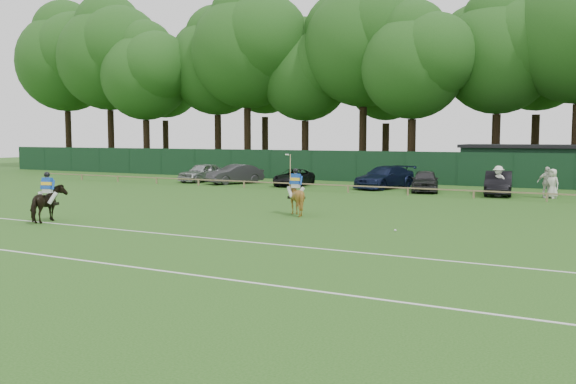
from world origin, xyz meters
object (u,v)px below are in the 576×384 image
Objects in this scene: hatch_grey at (425,181)px; spectator_right at (552,184)px; sedan_grey at (235,174)px; suv_black at (294,177)px; horse_chestnut at (296,198)px; horse_dark at (48,204)px; estate_black at (498,183)px; polo_ball at (395,230)px; utility_shed at (519,164)px; spectator_left at (498,181)px; sedan_silver at (202,172)px; spectator_mid at (546,182)px; sedan_navy at (385,177)px.

spectator_right is at bearing -19.88° from hatch_grey.
sedan_grey is 14.83m from hatch_grey.
horse_chestnut is at bearing -69.09° from suv_black.
spectator_right reaches higher than sedan_grey.
horse_dark is at bearing -102.13° from spectator_right.
sedan_grey is (-4.44, 21.53, -0.05)m from horse_dark.
hatch_grey is at bearing 170.57° from estate_black.
hatch_grey is 17.67m from polo_ball.
horse_chestnut is 24.68m from utility_shed.
spectator_right is 0.21× the size of utility_shed.
horse_dark is at bearing -103.27° from spectator_left.
polo_ball is at bearing -32.04° from sedan_silver.
horse_dark is 0.42× the size of sedan_grey.
spectator_mid reaches higher than spectator_right.
horse_dark is 26.33m from estate_black.
sedan_silver reaches higher than estate_black.
hatch_grey is at bearing 6.00° from sedan_silver.
utility_shed is at bearing 24.27° from suv_black.
sedan_grey is 0.83× the size of sedan_navy.
spectator_mid is (22.31, -0.49, 0.19)m from sedan_grey.
sedan_navy is 8.25m from spectator_left.
hatch_grey is 2.41× the size of spectator_right.
hatch_grey is at bearing 25.69° from sedan_grey.
horse_dark is 1.07× the size of spectator_right.
horse_chestnut is 15.36m from spectator_left.
sedan_silver is at bearing -162.46° from sedan_grey.
sedan_grey is at bearing 137.11° from polo_ball.
horse_dark reaches higher than sedan_grey.
sedan_grey is 2.41× the size of spectator_mid.
suv_black is 22.13m from polo_ball.
hatch_grey is 7.52m from spectator_mid.
horse_dark is 27.77m from spectator_right.
hatch_grey is at bearing -8.16° from suv_black.
estate_black reaches higher than polo_ball.
polo_ball is 0.01× the size of utility_shed.
sedan_grey is 0.54× the size of utility_shed.
horse_dark is 21.98m from sedan_grey.
spectator_mid is (9.60, 13.97, 0.13)m from horse_chestnut.
sedan_silver is 1.04× the size of hatch_grey.
spectator_mid is 1.07× the size of spectator_right.
utility_shed is (7.93, 7.88, 0.75)m from sedan_navy.
horse_chestnut is at bearing -106.10° from utility_shed.
spectator_left is at bearing 3.87° from sedan_silver.
sedan_silver reaches higher than suv_black.
sedan_silver is 0.98× the size of estate_black.
sedan_navy is (6.72, 0.93, 0.17)m from suv_black.
spectator_mid is (2.81, -0.56, 0.19)m from estate_black.
sedan_silver is 2.36× the size of spectator_mid.
utility_shed is (1.16, 26.34, 1.49)m from polo_ball.
sedan_silver is at bearing -46.06° from horse_chestnut.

